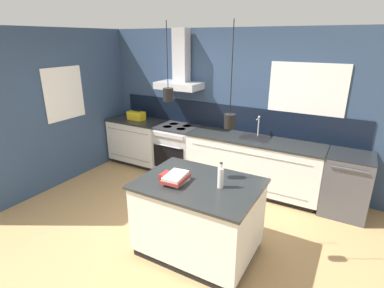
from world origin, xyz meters
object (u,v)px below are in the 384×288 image
red_supply_box (170,177)px  dishwasher (346,184)px  yellow_toolbox (136,116)px  book_stack (176,178)px  bottle_on_island (221,177)px  oven_range (178,150)px

red_supply_box → dishwasher: bearing=47.2°
red_supply_box → yellow_toolbox: 2.80m
book_stack → red_supply_box: 0.09m
book_stack → red_supply_box: (-0.09, 0.01, -0.01)m
bottle_on_island → red_supply_box: size_ratio=1.45×
bottle_on_island → red_supply_box: 0.59m
dishwasher → yellow_toolbox: (-3.81, 0.00, 0.54)m
dishwasher → bottle_on_island: bottle_on_island is taller
oven_range → dishwasher: size_ratio=1.00×
book_stack → yellow_toolbox: 2.88m
bottle_on_island → oven_range: bearing=133.3°
bottle_on_island → yellow_toolbox: (-2.62, 1.78, -0.04)m
red_supply_box → yellow_toolbox: bearing=137.2°
bottle_on_island → book_stack: (-0.48, -0.14, -0.07)m
dishwasher → bottle_on_island: 2.21m
dishwasher → red_supply_box: 2.64m
oven_range → bottle_on_island: bearing=-46.7°
bottle_on_island → book_stack: 0.50m
red_supply_box → oven_range: bearing=120.1°
book_stack → yellow_toolbox: bearing=138.2°
book_stack → oven_range: bearing=122.0°
red_supply_box → book_stack: bearing=-7.9°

